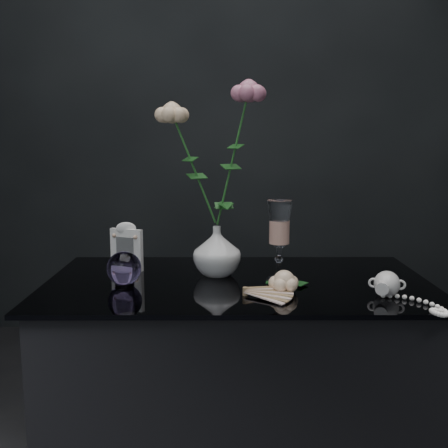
{
  "coord_description": "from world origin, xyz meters",
  "views": [
    {
      "loc": [
        -0.04,
        -1.35,
        1.15
      ],
      "look_at": [
        -0.04,
        0.04,
        0.92
      ],
      "focal_mm": 42.0,
      "sensor_mm": 36.0,
      "label": 1
    }
  ],
  "objects_px": {
    "wine_glass": "(279,241)",
    "paperweight": "(124,268)",
    "vase": "(217,251)",
    "pearl_jar": "(387,283)",
    "loose_rose": "(284,281)",
    "picture_frame": "(127,246)"
  },
  "relations": [
    {
      "from": "vase",
      "to": "loose_rose",
      "type": "distance_m",
      "value": 0.25
    },
    {
      "from": "wine_glass",
      "to": "pearl_jar",
      "type": "distance_m",
      "value": 0.3
    },
    {
      "from": "vase",
      "to": "loose_rose",
      "type": "height_order",
      "value": "vase"
    },
    {
      "from": "loose_rose",
      "to": "pearl_jar",
      "type": "relative_size",
      "value": 0.73
    },
    {
      "from": "vase",
      "to": "wine_glass",
      "type": "height_order",
      "value": "wine_glass"
    },
    {
      "from": "vase",
      "to": "pearl_jar",
      "type": "relative_size",
      "value": 0.61
    },
    {
      "from": "loose_rose",
      "to": "pearl_jar",
      "type": "bearing_deg",
      "value": -29.66
    },
    {
      "from": "wine_glass",
      "to": "picture_frame",
      "type": "height_order",
      "value": "wine_glass"
    },
    {
      "from": "paperweight",
      "to": "loose_rose",
      "type": "height_order",
      "value": "paperweight"
    },
    {
      "from": "loose_rose",
      "to": "vase",
      "type": "bearing_deg",
      "value": 111.68
    },
    {
      "from": "wine_glass",
      "to": "paperweight",
      "type": "xyz_separation_m",
      "value": [
        -0.42,
        -0.04,
        -0.07
      ]
    },
    {
      "from": "vase",
      "to": "paperweight",
      "type": "bearing_deg",
      "value": -157.52
    },
    {
      "from": "vase",
      "to": "wine_glass",
      "type": "distance_m",
      "value": 0.19
    },
    {
      "from": "picture_frame",
      "to": "loose_rose",
      "type": "bearing_deg",
      "value": -6.28
    },
    {
      "from": "paperweight",
      "to": "loose_rose",
      "type": "xyz_separation_m",
      "value": [
        0.42,
        -0.07,
        -0.02
      ]
    },
    {
      "from": "picture_frame",
      "to": "pearl_jar",
      "type": "relative_size",
      "value": 0.62
    },
    {
      "from": "picture_frame",
      "to": "paperweight",
      "type": "distance_m",
      "value": 0.17
    },
    {
      "from": "picture_frame",
      "to": "pearl_jar",
      "type": "height_order",
      "value": "picture_frame"
    },
    {
      "from": "wine_glass",
      "to": "loose_rose",
      "type": "distance_m",
      "value": 0.13
    },
    {
      "from": "paperweight",
      "to": "picture_frame",
      "type": "bearing_deg",
      "value": 97.66
    },
    {
      "from": "paperweight",
      "to": "pearl_jar",
      "type": "height_order",
      "value": "paperweight"
    },
    {
      "from": "wine_glass",
      "to": "paperweight",
      "type": "bearing_deg",
      "value": -175.15
    }
  ]
}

